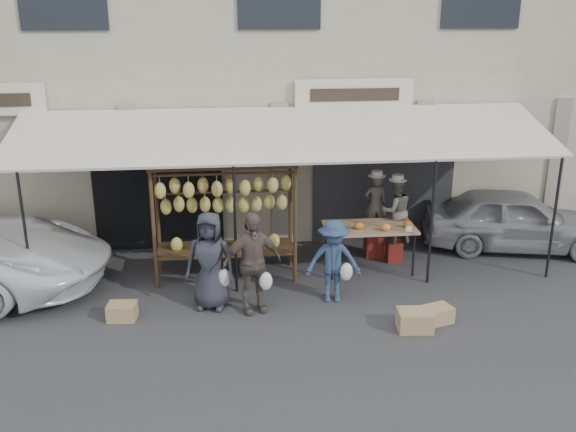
# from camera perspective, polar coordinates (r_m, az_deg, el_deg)

# --- Properties ---
(ground_plane) EXTENTS (90.00, 90.00, 0.00)m
(ground_plane) POSITION_cam_1_polar(r_m,az_deg,el_deg) (10.61, 1.12, -9.08)
(ground_plane) COLOR #2D2D30
(shophouse) EXTENTS (24.00, 6.15, 7.30)m
(shophouse) POSITION_cam_1_polar(r_m,az_deg,el_deg) (15.91, -1.83, 13.97)
(shophouse) COLOR beige
(shophouse) RESTS_ON ground_plane
(awning) EXTENTS (10.00, 2.35, 2.92)m
(awning) POSITION_cam_1_polar(r_m,az_deg,el_deg) (11.90, -0.16, 7.18)
(awning) COLOR white
(awning) RESTS_ON ground_plane
(banana_rack) EXTENTS (2.60, 0.90, 2.24)m
(banana_rack) POSITION_cam_1_polar(r_m,az_deg,el_deg) (11.60, -5.69, 1.68)
(banana_rack) COLOR #362214
(banana_rack) RESTS_ON ground_plane
(produce_table) EXTENTS (1.70, 0.90, 1.04)m
(produce_table) POSITION_cam_1_polar(r_m,az_deg,el_deg) (12.15, 7.29, -1.11)
(produce_table) COLOR tan
(produce_table) RESTS_ON ground_plane
(vendor_left) EXTENTS (0.46, 0.31, 1.22)m
(vendor_left) POSITION_cam_1_polar(r_m,az_deg,el_deg) (12.82, 7.79, 1.04)
(vendor_left) COLOR #5A4E49
(vendor_left) RESTS_ON stool_left
(vendor_right) EXTENTS (0.68, 0.56, 1.29)m
(vendor_right) POSITION_cam_1_polar(r_m,az_deg,el_deg) (12.63, 9.59, 0.48)
(vendor_right) COLOR slate
(vendor_right) RESTS_ON stool_right
(customer_left) EXTENTS (0.92, 0.70, 1.68)m
(customer_left) POSITION_cam_1_polar(r_m,az_deg,el_deg) (10.71, -6.94, -3.98)
(customer_left) COLOR #2C2D38
(customer_left) RESTS_ON ground_plane
(customer_mid) EXTENTS (1.09, 0.70, 1.72)m
(customer_mid) POSITION_cam_1_polar(r_m,az_deg,el_deg) (10.51, -3.23, -4.19)
(customer_mid) COLOR brown
(customer_mid) RESTS_ON ground_plane
(customer_right) EXTENTS (0.99, 0.62, 1.47)m
(customer_right) POSITION_cam_1_polar(r_m,az_deg,el_deg) (10.93, 4.05, -4.03)
(customer_right) COLOR navy
(customer_right) RESTS_ON ground_plane
(stool_left) EXTENTS (0.41, 0.41, 0.49)m
(stool_left) POSITION_cam_1_polar(r_m,az_deg,el_deg) (13.10, 7.63, -2.53)
(stool_left) COLOR maroon
(stool_left) RESTS_ON ground_plane
(stool_right) EXTENTS (0.36, 0.36, 0.41)m
(stool_right) POSITION_cam_1_polar(r_m,az_deg,el_deg) (12.92, 9.39, -3.11)
(stool_right) COLOR maroon
(stool_right) RESTS_ON ground_plane
(crate_near_a) EXTENTS (0.57, 0.45, 0.32)m
(crate_near_a) POSITION_cam_1_polar(r_m,az_deg,el_deg) (10.40, 11.22, -9.08)
(crate_near_a) COLOR tan
(crate_near_a) RESTS_ON ground_plane
(crate_near_b) EXTENTS (0.53, 0.46, 0.27)m
(crate_near_b) POSITION_cam_1_polar(r_m,az_deg,el_deg) (10.72, 13.17, -8.50)
(crate_near_b) COLOR tan
(crate_near_b) RESTS_ON ground_plane
(crate_far) EXTENTS (0.48, 0.39, 0.27)m
(crate_far) POSITION_cam_1_polar(r_m,az_deg,el_deg) (10.87, -14.52, -8.21)
(crate_far) COLOR tan
(crate_far) RESTS_ON ground_plane
(sedan) EXTENTS (3.97, 2.29, 1.27)m
(sedan) POSITION_cam_1_polar(r_m,az_deg,el_deg) (14.06, 19.55, -0.29)
(sedan) COLOR gray
(sedan) RESTS_ON ground_plane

